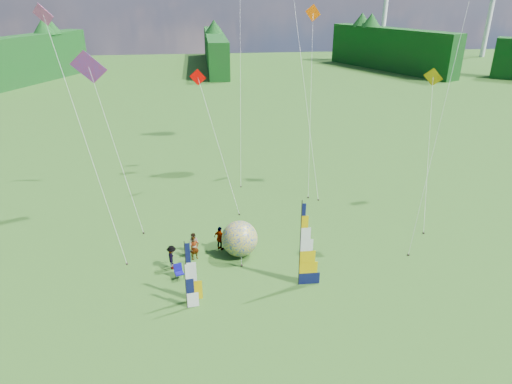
{
  "coord_description": "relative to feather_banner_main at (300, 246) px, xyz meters",
  "views": [
    {
      "loc": [
        -4.02,
        -20.39,
        16.53
      ],
      "look_at": [
        -1.0,
        4.0,
        5.5
      ],
      "focal_mm": 32.0,
      "sensor_mm": 36.0,
      "label": 1
    }
  ],
  "objects": [
    {
      "name": "side_banner_left",
      "position": [
        -6.64,
        -0.69,
        -0.85
      ],
      "size": [
        1.05,
        0.15,
        3.79
      ],
      "primitive_type": null,
      "rotation": [
        0.0,
        0.0,
        0.05
      ],
      "color": "#D6AA04",
      "rests_on": "ground"
    },
    {
      "name": "spectator_b",
      "position": [
        -6.29,
        4.44,
        -1.99
      ],
      "size": [
        0.82,
        0.63,
        1.51
      ],
      "primitive_type": "imported",
      "rotation": [
        0.0,
        0.0,
        -0.43
      ],
      "color": "#66594C",
      "rests_on": "ground"
    },
    {
      "name": "kite_rainbow_delta",
      "position": [
        -11.77,
        10.62,
        3.9
      ],
      "size": [
        8.5,
        10.84,
        13.28
      ],
      "primitive_type": null,
      "rotation": [
        0.0,
        0.0,
        0.06
      ],
      "color": "red",
      "rests_on": "ground"
    },
    {
      "name": "small_kite_orange",
      "position": [
        4.34,
        16.61,
        5.13
      ],
      "size": [
        7.35,
        12.13,
        15.74
      ],
      "primitive_type": null,
      "rotation": [
        0.0,
        0.0,
        0.28
      ],
      "color": "#FB5500",
      "rests_on": "ground"
    },
    {
      "name": "side_banner_far",
      "position": [
        -6.69,
        -1.39,
        -1.31
      ],
      "size": [
        0.87,
        0.19,
        2.87
      ],
      "primitive_type": null,
      "rotation": [
        0.0,
        0.0,
        0.11
      ],
      "color": "white",
      "rests_on": "ground"
    },
    {
      "name": "kite_whale",
      "position": [
        3.82,
        17.61,
        7.34
      ],
      "size": [
        7.23,
        16.01,
        20.16
      ],
      "primitive_type": null,
      "rotation": [
        0.0,
        0.0,
        0.2
      ],
      "color": "black",
      "rests_on": "ground"
    },
    {
      "name": "spectator_a",
      "position": [
        -6.23,
        3.7,
        -1.91
      ],
      "size": [
        0.72,
        0.62,
        1.66
      ],
      "primitive_type": "imported",
      "rotation": [
        0.0,
        0.0,
        0.45
      ],
      "color": "#66594C",
      "rests_on": "ground"
    },
    {
      "name": "ground",
      "position": [
        -1.37,
        -2.15,
        -2.74
      ],
      "size": [
        220.0,
        220.0,
        0.0
      ],
      "primitive_type": "plane",
      "color": "#406C29",
      "rests_on": "ground"
    },
    {
      "name": "bol_inflatable",
      "position": [
        -3.23,
        3.89,
        -1.53
      ],
      "size": [
        2.53,
        2.53,
        2.43
      ],
      "primitive_type": "sphere",
      "rotation": [
        0.0,
        0.0,
        -0.04
      ],
      "color": "#042893",
      "rests_on": "ground"
    },
    {
      "name": "camp_chair",
      "position": [
        -7.21,
        1.51,
        -2.26
      ],
      "size": [
        0.71,
        0.71,
        0.97
      ],
      "primitive_type": null,
      "rotation": [
        0.0,
        0.0,
        0.31
      ],
      "color": "#0B0969",
      "rests_on": "ground"
    },
    {
      "name": "treeline_ring",
      "position": [
        -1.37,
        -2.15,
        1.26
      ],
      "size": [
        210.0,
        210.0,
        8.0
      ],
      "primitive_type": null,
      "color": "#0D4611",
      "rests_on": "ground"
    },
    {
      "name": "small_kite_pink",
      "position": [
        -12.89,
        6.88,
        5.33
      ],
      "size": [
        9.21,
        10.67,
        16.14
      ],
      "primitive_type": null,
      "rotation": [
        0.0,
        0.0,
        -0.31
      ],
      "color": "#F752A5",
      "rests_on": "ground"
    },
    {
      "name": "kite_parafoil",
      "position": [
        10.31,
        5.05,
        6.9
      ],
      "size": [
        10.08,
        10.67,
        19.29
      ],
      "primitive_type": null,
      "rotation": [
        0.0,
        0.0,
        -0.33
      ],
      "color": "#AE0210",
      "rests_on": "ground"
    },
    {
      "name": "small_kite_red",
      "position": [
        -4.1,
        13.46,
        2.66
      ],
      "size": [
        8.68,
        11.14,
        10.8
      ],
      "primitive_type": null,
      "rotation": [
        0.0,
        0.0,
        0.4
      ],
      "color": "#F20200",
      "rests_on": "ground"
    },
    {
      "name": "spectator_c",
      "position": [
        -7.67,
        2.73,
        -1.92
      ],
      "size": [
        0.45,
        1.08,
        1.64
      ],
      "primitive_type": "imported",
      "rotation": [
        0.0,
        0.0,
        1.63
      ],
      "color": "#66594C",
      "rests_on": "ground"
    },
    {
      "name": "spectator_d",
      "position": [
        -4.5,
        4.66,
        -1.87
      ],
      "size": [
        1.04,
        1.0,
        1.75
      ],
      "primitive_type": "imported",
      "rotation": [
        0.0,
        0.0,
        2.4
      ],
      "color": "#66594C",
      "rests_on": "ground"
    },
    {
      "name": "feather_banner_main",
      "position": [
        0.0,
        0.0,
        0.0
      ],
      "size": [
        1.47,
        0.11,
        5.49
      ],
      "primitive_type": null,
      "rotation": [
        0.0,
        0.0,
        -0.01
      ],
      "color": "#0D113F",
      "rests_on": "ground"
    },
    {
      "name": "small_kite_yellow",
      "position": [
        12.02,
        9.1,
        2.84
      ],
      "size": [
        8.28,
        11.77,
        11.16
      ],
      "primitive_type": null,
      "rotation": [
        0.0,
        0.0,
        -0.26
      ],
      "color": "#DC9E05",
      "rests_on": "ground"
    },
    {
      "name": "small_kite_green",
      "position": [
        -1.57,
        20.0,
        7.34
      ],
      "size": [
        4.89,
        12.43,
        20.16
      ],
      "primitive_type": null,
      "rotation": [
        0.0,
        0.0,
        -0.1
      ],
      "color": "#44BF63",
      "rests_on": "ground"
    }
  ]
}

